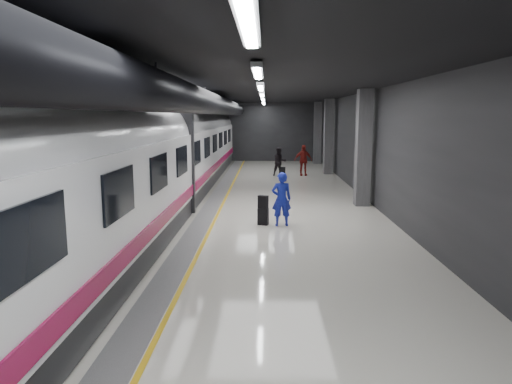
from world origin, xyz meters
TOP-DOWN VIEW (x-y plane):
  - ground at (0.00, 0.00)m, footprint 40.00×40.00m
  - platform_hall at (-0.29, 0.96)m, footprint 10.02×40.02m
  - train at (-3.25, -0.00)m, footprint 3.05×38.00m
  - traveler_main at (1.28, -1.47)m, footprint 0.67×0.48m
  - suitcase_main at (0.69, -1.38)m, footprint 0.37×0.29m
  - shoulder_bag at (0.69, -1.37)m, footprint 0.36×0.28m
  - traveler_far_a at (1.57, 10.83)m, footprint 0.95×0.82m
  - traveler_far_b at (2.97, 11.13)m, footprint 1.10×0.54m
  - suitcase_far at (1.73, 10.97)m, footprint 0.37×0.26m

SIDE VIEW (x-z plane):
  - ground at x=0.00m, z-range 0.00..0.00m
  - suitcase_far at x=1.73m, z-range 0.00..0.52m
  - suitcase_main at x=0.69m, z-range 0.00..0.54m
  - shoulder_bag at x=0.69m, z-range 0.54..0.96m
  - traveler_far_a at x=1.57m, z-range 0.00..1.69m
  - traveler_main at x=1.28m, z-range 0.00..1.73m
  - traveler_far_b at x=2.97m, z-range 0.00..1.81m
  - train at x=-3.25m, z-range 0.04..4.09m
  - platform_hall at x=-0.29m, z-range 1.28..5.79m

